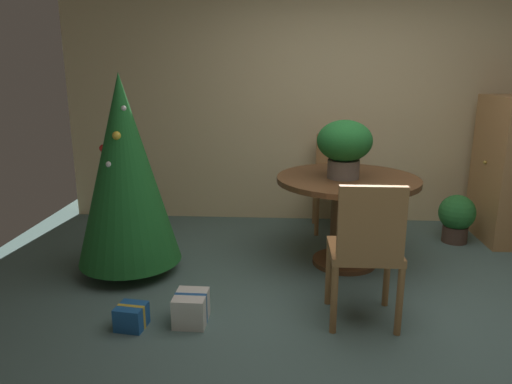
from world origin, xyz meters
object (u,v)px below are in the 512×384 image
at_px(flower_vase, 344,144).
at_px(potted_plant, 457,216).
at_px(round_dining_table, 347,204).
at_px(wooden_chair_far, 335,177).
at_px(gift_box_blue, 131,317).
at_px(wooden_cabinet, 512,170).
at_px(wooden_chair_near, 367,246).
at_px(gift_box_cream, 191,308).
at_px(holiday_tree, 125,170).

bearing_deg(flower_vase, potted_plant, 28.26).
distance_m(round_dining_table, wooden_chair_far, 0.98).
relative_size(wooden_chair_far, gift_box_blue, 4.85).
bearing_deg(wooden_cabinet, wooden_chair_near, -133.59).
distance_m(round_dining_table, gift_box_cream, 1.60).
relative_size(round_dining_table, holiday_tree, 0.73).
relative_size(round_dining_table, gift_box_cream, 4.74).
bearing_deg(potted_plant, round_dining_table, -152.16).
xyz_separation_m(wooden_chair_far, holiday_tree, (-1.78, -1.25, 0.31)).
bearing_deg(wooden_chair_far, holiday_tree, -144.91).
bearing_deg(wooden_cabinet, gift_box_cream, -147.39).
height_order(gift_box_cream, gift_box_blue, gift_box_cream).
height_order(round_dining_table, holiday_tree, holiday_tree).
relative_size(gift_box_blue, wooden_cabinet, 0.14).
height_order(round_dining_table, wooden_chair_near, wooden_chair_near).
distance_m(round_dining_table, wooden_chair_near, 1.01).
bearing_deg(wooden_cabinet, holiday_tree, -163.78).
bearing_deg(wooden_cabinet, potted_plant, -166.42).
height_order(round_dining_table, potted_plant, round_dining_table).
bearing_deg(round_dining_table, wooden_cabinet, 23.72).
distance_m(flower_vase, wooden_chair_near, 1.09).
relative_size(wooden_chair_far, wooden_cabinet, 0.70).
xyz_separation_m(round_dining_table, potted_plant, (1.13, 0.60, -0.28)).
distance_m(round_dining_table, holiday_tree, 1.83).
bearing_deg(potted_plant, gift_box_cream, -143.88).
height_order(holiday_tree, potted_plant, holiday_tree).
relative_size(wooden_chair_near, gift_box_cream, 3.90).
distance_m(wooden_chair_far, gift_box_cream, 2.36).
relative_size(wooden_chair_far, potted_plant, 2.09).
xyz_separation_m(flower_vase, potted_plant, (1.18, 0.64, -0.79)).
relative_size(holiday_tree, gift_box_blue, 8.00).
distance_m(flower_vase, wooden_cabinet, 1.89).
xyz_separation_m(wooden_chair_near, holiday_tree, (-1.78, 0.73, 0.31)).
xyz_separation_m(wooden_chair_near, gift_box_blue, (-1.50, -0.13, -0.47)).
bearing_deg(wooden_chair_far, wooden_chair_near, -90.00).
height_order(round_dining_table, wooden_chair_far, wooden_chair_far).
bearing_deg(potted_plant, wooden_chair_near, -125.26).
xyz_separation_m(flower_vase, wooden_chair_far, (0.05, 1.01, -0.50)).
height_order(wooden_chair_near, wooden_cabinet, wooden_cabinet).
relative_size(wooden_chair_near, potted_plant, 2.07).
distance_m(holiday_tree, wooden_cabinet, 3.57).
distance_m(gift_box_cream, potted_plant, 2.81).
xyz_separation_m(round_dining_table, wooden_cabinet, (1.65, 0.72, 0.16)).
bearing_deg(flower_vase, holiday_tree, -172.18).
bearing_deg(flower_vase, wooden_chair_far, 87.36).
bearing_deg(gift_box_cream, round_dining_table, 43.00).
relative_size(round_dining_table, wooden_chair_near, 1.22).
distance_m(flower_vase, gift_box_blue, 2.07).
bearing_deg(round_dining_table, wooden_chair_far, 90.00).
relative_size(gift_box_blue, potted_plant, 0.43).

